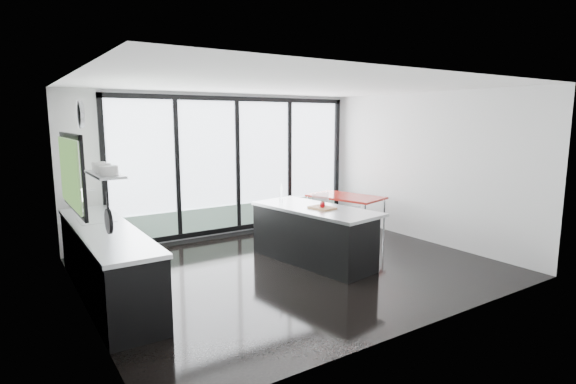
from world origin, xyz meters
TOP-DOWN VIEW (x-y plane):
  - floor at (0.00, 0.00)m, footprint 6.00×5.00m
  - ceiling at (0.00, 0.00)m, footprint 6.00×5.00m
  - wall_back at (0.27, 2.47)m, footprint 6.00×0.09m
  - wall_front at (0.00, -2.50)m, footprint 6.00×0.00m
  - wall_left at (-2.97, 0.27)m, footprint 0.26×5.00m
  - wall_right at (3.00, 0.00)m, footprint 0.00×5.00m
  - counter_cabinets at (-2.67, 0.40)m, footprint 0.69×3.24m
  - island at (0.42, 0.07)m, footprint 1.26×2.31m
  - bar_stool_near at (1.00, -0.32)m, footprint 0.52×0.52m
  - bar_stool_far at (1.16, 0.68)m, footprint 0.49×0.49m
  - red_table at (2.07, 1.17)m, footprint 1.20×1.63m

SIDE VIEW (x-z plane):
  - floor at x=0.00m, z-range 0.00..0.00m
  - bar_stool_near at x=1.00m, z-range 0.00..0.69m
  - bar_stool_far at x=1.16m, z-range 0.00..0.75m
  - red_table at x=2.07m, z-range 0.00..0.78m
  - island at x=0.42m, z-range -0.13..1.04m
  - counter_cabinets at x=-2.67m, z-range -0.22..1.14m
  - wall_back at x=0.27m, z-range -0.13..2.67m
  - wall_front at x=0.00m, z-range 0.00..2.80m
  - wall_right at x=3.00m, z-range 0.00..2.80m
  - wall_left at x=-2.97m, z-range 0.16..2.96m
  - ceiling at x=0.00m, z-range 2.80..2.80m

